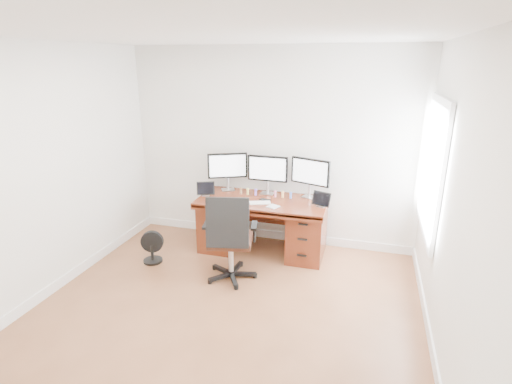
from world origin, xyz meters
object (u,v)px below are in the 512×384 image
(keyboard, at_px, (260,203))
(monitor_center, at_px, (268,170))
(desk, at_px, (263,223))
(office_chair, at_px, (230,252))
(floor_fan, at_px, (152,247))

(keyboard, bearing_deg, monitor_center, 71.70)
(desk, relative_size, office_chair, 1.56)
(desk, xyz_separation_m, keyboard, (0.01, -0.18, 0.36))
(floor_fan, bearing_deg, monitor_center, 20.43)
(office_chair, distance_m, monitor_center, 1.33)
(desk, height_order, floor_fan, desk)
(monitor_center, xyz_separation_m, keyboard, (0.01, -0.42, -0.33))
(floor_fan, relative_size, keyboard, 1.56)
(office_chair, bearing_deg, desk, 66.91)
(desk, xyz_separation_m, monitor_center, (-0.00, 0.24, 0.68))
(office_chair, relative_size, monitor_center, 1.98)
(office_chair, bearing_deg, floor_fan, 160.69)
(office_chair, bearing_deg, keyboard, 63.42)
(monitor_center, bearing_deg, floor_fan, -142.44)
(floor_fan, height_order, monitor_center, monitor_center)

